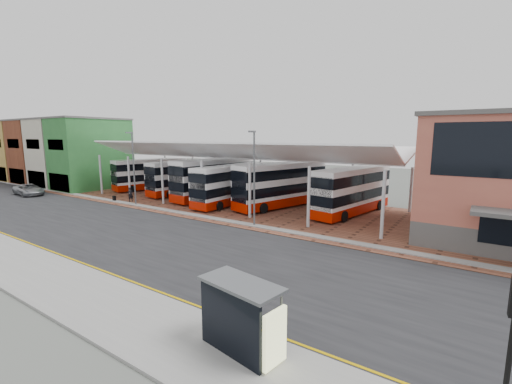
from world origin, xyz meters
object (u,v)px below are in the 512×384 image
at_px(bus_shelter, 241,313).
at_px(silver_car, 29,190).
at_px(bus_4, 281,185).
at_px(bus_0, 151,174).
at_px(bus_5, 352,191).
at_px(pedestrian, 131,195).
at_px(bus_2, 215,179).
at_px(bus_3, 231,185).
at_px(bus_1, 185,177).

bearing_deg(bus_shelter, silver_car, 174.10).
bearing_deg(bus_4, bus_0, -165.19).
bearing_deg(bus_5, pedestrian, -149.95).
height_order(silver_car, bus_shelter, bus_shelter).
distance_m(bus_0, bus_2, 12.55).
relative_size(bus_3, silver_car, 2.05).
bearing_deg(bus_shelter, bus_0, 153.85).
relative_size(bus_2, bus_3, 1.12).
height_order(bus_1, bus_shelter, bus_1).
xyz_separation_m(bus_4, bus_shelter, (11.71, -23.05, -0.71)).
bearing_deg(silver_car, bus_1, -49.11).
xyz_separation_m(bus_3, pedestrian, (-10.60, -5.44, -1.34)).
bearing_deg(bus_1, bus_2, 3.53).
height_order(bus_2, bus_3, bus_2).
xyz_separation_m(bus_2, bus_5, (16.77, 1.05, -0.16)).
bearing_deg(bus_4, bus_2, -163.52).
height_order(bus_1, pedestrian, bus_1).
relative_size(bus_2, silver_car, 2.29).
xyz_separation_m(bus_1, pedestrian, (-1.30, -7.56, -1.34)).
xyz_separation_m(bus_5, pedestrian, (-23.44, -8.27, -1.42)).
xyz_separation_m(bus_4, silver_car, (-31.07, -11.78, -1.67)).
bearing_deg(bus_shelter, bus_2, 141.32).
distance_m(bus_0, bus_3, 16.63).
height_order(pedestrian, bus_shelter, bus_shelter).
xyz_separation_m(bus_2, silver_car, (-21.75, -11.71, -1.73)).
distance_m(bus_5, silver_car, 40.61).
bearing_deg(bus_3, bus_5, 13.68).
height_order(bus_2, pedestrian, bus_2).
bearing_deg(bus_0, bus_5, 15.93).
relative_size(bus_5, bus_shelter, 3.43).
height_order(bus_0, bus_shelter, bus_0).
xyz_separation_m(bus_3, bus_shelter, (17.09, -21.20, -0.54)).
bearing_deg(bus_4, silver_car, -143.23).
xyz_separation_m(bus_2, pedestrian, (-6.67, -7.22, -1.57)).
bearing_deg(bus_3, bus_shelter, -49.83).
relative_size(bus_0, bus_3, 1.00).
height_order(bus_0, silver_car, bus_0).
xyz_separation_m(bus_0, bus_2, (12.53, -0.53, 0.27)).
relative_size(bus_0, bus_5, 0.95).
distance_m(silver_car, bus_shelter, 44.25).
xyz_separation_m(bus_1, bus_2, (5.37, -0.34, 0.23)).
bearing_deg(bus_5, bus_0, -168.36).
xyz_separation_m(bus_0, bus_5, (29.31, 0.52, 0.11)).
bearing_deg(pedestrian, bus_1, 6.96).
relative_size(silver_car, pedestrian, 3.11).
distance_m(bus_4, bus_shelter, 25.86).
xyz_separation_m(bus_1, bus_4, (14.69, -0.26, 0.17)).
height_order(bus_4, pedestrian, bus_4).
bearing_deg(bus_shelter, pedestrian, 159.21).
relative_size(bus_1, bus_5, 0.96).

